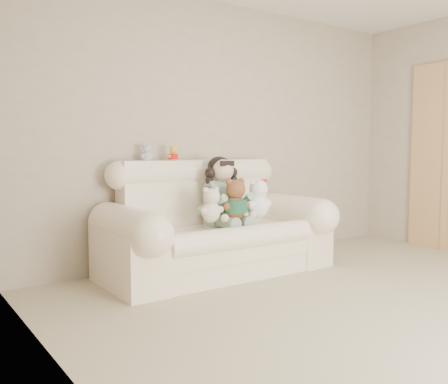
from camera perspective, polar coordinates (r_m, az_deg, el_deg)
wall_back at (r=5.07m, az=0.61°, el=6.96°), size 4.50×0.00×4.50m
wall_left at (r=1.78m, az=-11.81°, el=10.63°), size 0.00×5.00×5.00m
sofa at (r=4.42m, az=-0.74°, el=-2.95°), size 2.10×0.95×1.03m
door_panel at (r=5.99m, az=24.81°, el=3.80°), size 0.06×0.90×2.10m
seated_child at (r=4.52m, az=-0.23°, el=0.20°), size 0.40×0.49×0.66m
brown_teddy at (r=4.32m, az=1.30°, el=-0.39°), size 0.32×0.27×0.44m
white_cat at (r=4.49m, az=3.99°, el=-0.27°), size 0.34×0.30×0.43m
cream_teddy at (r=4.19m, az=-1.53°, el=-1.10°), size 0.27×0.23×0.36m
yellow_mini_bear at (r=4.52m, az=-5.98°, el=4.66°), size 0.13×0.11×0.18m
grey_mini_plush at (r=4.45m, az=-9.06°, el=4.72°), size 0.15×0.13×0.20m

